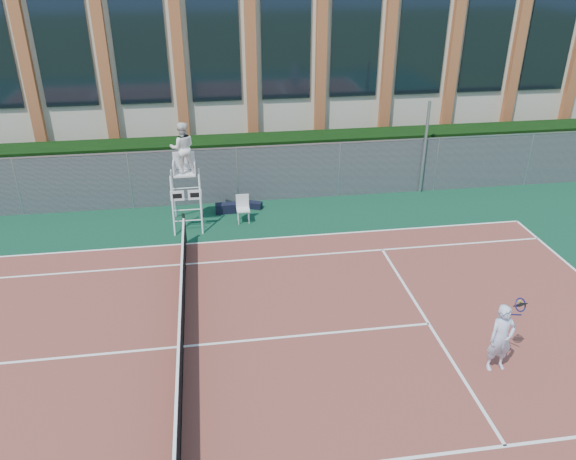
{
  "coord_description": "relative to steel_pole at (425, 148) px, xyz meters",
  "views": [
    {
      "loc": [
        0.93,
        -11.42,
        8.86
      ],
      "look_at": [
        3.1,
        3.0,
        1.56
      ],
      "focal_mm": 35.0,
      "sensor_mm": 36.0,
      "label": 1
    }
  ],
  "objects": [
    {
      "name": "hedge",
      "position": [
        -9.39,
        1.3,
        -0.76
      ],
      "size": [
        40.0,
        1.4,
        2.2
      ],
      "primitive_type": "cube",
      "color": "black",
      "rests_on": "ground"
    },
    {
      "name": "sports_bag_far",
      "position": [
        -6.85,
        -0.6,
        -1.72
      ],
      "size": [
        0.69,
        0.52,
        0.25
      ],
      "primitive_type": "cube",
      "rotation": [
        0.0,
        0.0,
        -0.43
      ],
      "color": "black",
      "rests_on": "apron"
    },
    {
      "name": "fence",
      "position": [
        -9.39,
        0.1,
        -0.76
      ],
      "size": [
        40.0,
        0.06,
        2.2
      ],
      "primitive_type": null,
      "color": "#595E60",
      "rests_on": "ground"
    },
    {
      "name": "tennis_court",
      "position": [
        -9.39,
        -8.7,
        -1.84
      ],
      "size": [
        23.77,
        10.97,
        0.02
      ],
      "primitive_type": "cube",
      "color": "brown",
      "rests_on": "apron"
    },
    {
      "name": "steel_pole",
      "position": [
        0.0,
        0.0,
        0.0
      ],
      "size": [
        0.12,
        0.12,
        3.72
      ],
      "primitive_type": "cylinder",
      "color": "#9EA0A5",
      "rests_on": "ground"
    },
    {
      "name": "tennis_player",
      "position": [
        -2.08,
        -10.58,
        -0.97
      ],
      "size": [
        0.97,
        0.66,
        1.73
      ],
      "color": "silver",
      "rests_on": "tennis_court"
    },
    {
      "name": "building",
      "position": [
        -9.39,
        9.25,
        2.29
      ],
      "size": [
        45.0,
        10.6,
        8.22
      ],
      "color": "beige",
      "rests_on": "ground"
    },
    {
      "name": "apron",
      "position": [
        -9.39,
        -7.7,
        -1.85
      ],
      "size": [
        36.0,
        20.0,
        0.01
      ],
      "primitive_type": "cube",
      "color": "#0D3A1E",
      "rests_on": "ground"
    },
    {
      "name": "sports_bag_near",
      "position": [
        -7.88,
        -0.86,
        -1.67
      ],
      "size": [
        0.85,
        0.37,
        0.36
      ],
      "primitive_type": "cube",
      "rotation": [
        0.0,
        0.0,
        0.03
      ],
      "color": "black",
      "rests_on": "apron"
    },
    {
      "name": "ground",
      "position": [
        -9.39,
        -8.7,
        -1.86
      ],
      "size": [
        120.0,
        120.0,
        0.0
      ],
      "primitive_type": "plane",
      "color": "#233814"
    },
    {
      "name": "umpire_chair",
      "position": [
        -9.28,
        -1.65,
        0.91
      ],
      "size": [
        1.06,
        1.63,
        3.79
      ],
      "color": "white",
      "rests_on": "ground"
    },
    {
      "name": "plastic_chair",
      "position": [
        -7.33,
        -1.66,
        -1.26
      ],
      "size": [
        0.47,
        0.47,
        1.0
      ],
      "color": "silver",
      "rests_on": "apron"
    },
    {
      "name": "tennis_net",
      "position": [
        -9.39,
        -8.7,
        -1.32
      ],
      "size": [
        0.1,
        11.3,
        1.1
      ],
      "color": "black",
      "rests_on": "ground"
    }
  ]
}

